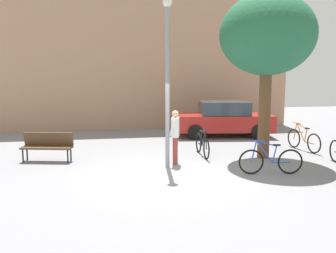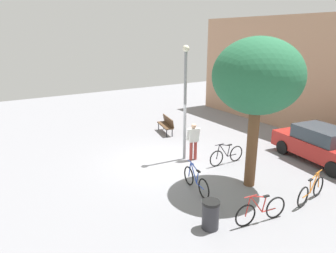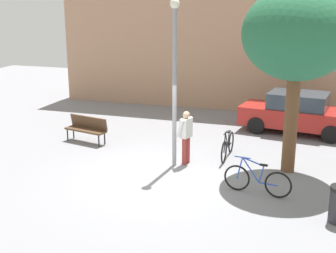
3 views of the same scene
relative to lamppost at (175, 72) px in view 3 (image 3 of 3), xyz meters
The scene contains 9 objects.
ground_plane 3.05m from the lamppost, 96.13° to the right, with size 36.00×36.00×0.00m, color gray.
building_facade 8.58m from the lamppost, 90.69° to the left, with size 15.58×2.00×6.39m, color tan.
lamppost is the anchor object (origin of this frame).
person_by_lamppost 1.97m from the lamppost, 43.21° to the left, with size 0.41×0.63×1.67m.
park_bench 4.55m from the lamppost, 159.69° to the left, with size 1.67×0.82×0.92m.
plaza_tree 3.57m from the lamppost, ahead, with size 3.07×3.07×5.33m.
bicycle_blue 3.92m from the lamppost, 27.41° to the right, with size 1.80×0.32×0.97m.
bicycle_black 3.13m from the lamppost, 40.16° to the left, with size 0.09×1.81×0.97m.
parked_car_red 6.27m from the lamppost, 54.83° to the left, with size 4.40×2.29×1.55m.
Camera 3 is at (3.96, -11.75, 4.97)m, focal length 49.12 mm.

